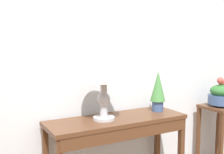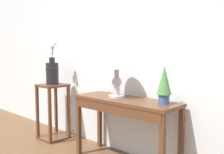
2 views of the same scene
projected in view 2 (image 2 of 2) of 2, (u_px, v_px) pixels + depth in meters
name	position (u px, v px, depth m)	size (l,w,h in m)	color
back_wall_with_art	(144.00, 37.00, 2.86)	(9.00, 0.10, 2.80)	silver
console_table	(124.00, 108.00, 2.72)	(1.22, 0.41, 0.73)	#56331E
table_lamp	(117.00, 62.00, 2.77)	(0.35, 0.35, 0.52)	#B7B7BC
potted_plant_on_console	(164.00, 83.00, 2.42)	(0.14, 0.14, 0.38)	#3D5684
pedestal_stand_left	(53.00, 112.00, 3.59)	(0.36, 0.36, 0.78)	#56331E
flower_vase_tall_left	(52.00, 70.00, 3.53)	(0.18, 0.18, 0.61)	black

